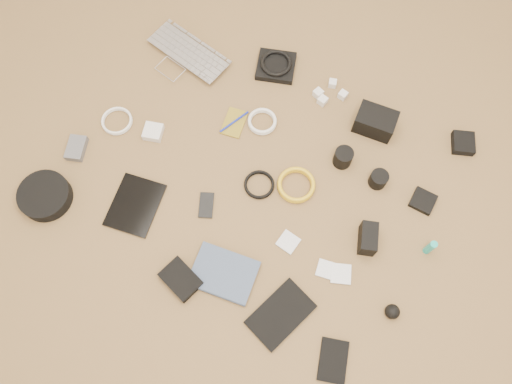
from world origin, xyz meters
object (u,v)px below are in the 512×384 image
at_px(laptop, 181,60).
at_px(phone, 206,205).
at_px(tablet, 135,205).
at_px(dslr_camera, 375,122).
at_px(paperback, 215,296).
at_px(headphone_case, 45,196).

xyz_separation_m(laptop, phone, (0.39, -0.51, -0.01)).
bearing_deg(phone, tablet, -177.20).
relative_size(dslr_camera, paperback, 0.69).
bearing_deg(headphone_case, phone, 23.75).
bearing_deg(phone, dslr_camera, 29.85).
relative_size(dslr_camera, phone, 1.51).
height_order(phone, headphone_case, headphone_case).
height_order(laptop, headphone_case, headphone_case).
relative_size(dslr_camera, tablet, 0.69).
xyz_separation_m(tablet, paperback, (0.42, -0.16, 0.01)).
relative_size(dslr_camera, headphone_case, 0.79).
distance_m(dslr_camera, tablet, 0.96).
bearing_deg(dslr_camera, headphone_case, -144.03).
distance_m(phone, paperback, 0.33).
xyz_separation_m(laptop, tablet, (0.16, -0.62, -0.01)).
xyz_separation_m(laptop, paperback, (0.58, -0.78, -0.00)).
height_order(tablet, phone, tablet).
xyz_separation_m(dslr_camera, tablet, (-0.66, -0.69, -0.04)).
relative_size(laptop, tablet, 1.62).
relative_size(laptop, headphone_case, 1.85).
xyz_separation_m(tablet, phone, (0.23, 0.12, -0.00)).
height_order(tablet, headphone_case, headphone_case).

